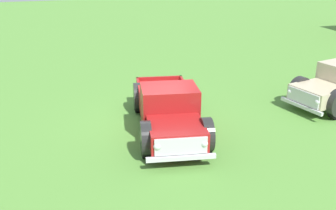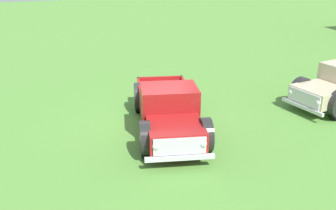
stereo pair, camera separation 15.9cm
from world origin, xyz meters
TOP-DOWN VIEW (x-y plane):
  - ground_plane at (0.00, 0.00)m, footprint 80.00×80.00m
  - pickup_truck_foreground at (0.99, 0.16)m, footprint 5.60×2.84m

SIDE VIEW (x-z plane):
  - ground_plane at x=0.00m, z-range 0.00..0.00m
  - pickup_truck_foreground at x=0.99m, z-range -0.04..1.60m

